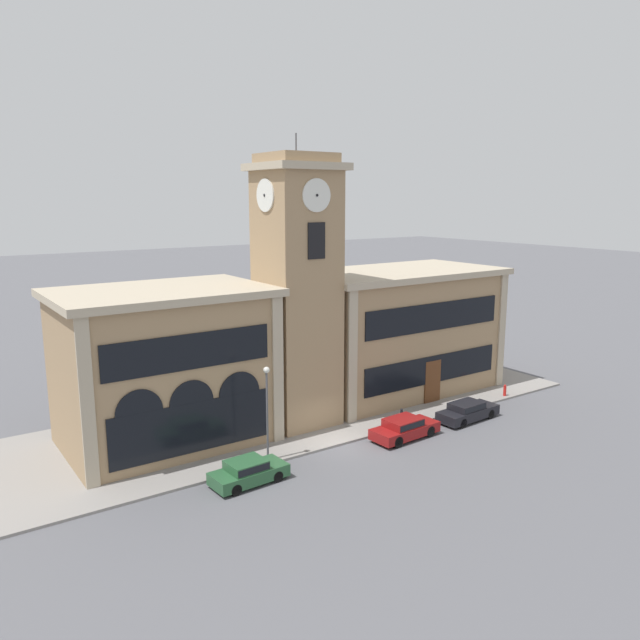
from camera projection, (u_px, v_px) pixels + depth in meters
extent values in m
plane|color=#56565B|center=(341.00, 446.00, 37.88)|extent=(300.00, 300.00, 0.00)
cube|color=gray|center=(286.00, 415.00, 42.97)|extent=(43.87, 12.64, 0.15)
cube|color=#9E7F5B|center=(297.00, 302.00, 40.17)|extent=(4.36, 4.36, 16.47)
cube|color=tan|center=(296.00, 167.00, 38.54)|extent=(5.06, 5.06, 0.45)
cube|color=#9E7F5B|center=(296.00, 158.00, 38.43)|extent=(4.01, 4.01, 0.60)
cylinder|color=#4C4C51|center=(296.00, 143.00, 38.26)|extent=(0.10, 0.10, 1.20)
cylinder|color=silver|center=(317.00, 195.00, 37.07)|extent=(1.99, 0.10, 1.99)
cylinder|color=black|center=(317.00, 195.00, 37.01)|extent=(0.16, 0.04, 0.16)
cylinder|color=silver|center=(265.00, 195.00, 37.62)|extent=(0.10, 1.99, 1.99)
cylinder|color=black|center=(264.00, 195.00, 37.58)|extent=(0.04, 0.16, 0.16)
cube|color=black|center=(316.00, 241.00, 37.60)|extent=(1.22, 0.10, 2.20)
cube|color=#9E7F5B|center=(164.00, 371.00, 37.67)|extent=(11.84, 8.01, 9.12)
cube|color=tan|center=(160.00, 292.00, 36.75)|extent=(12.54, 8.71, 0.45)
cube|color=tan|center=(87.00, 406.00, 31.28)|extent=(0.70, 0.16, 9.12)
cube|color=tan|center=(278.00, 371.00, 37.49)|extent=(0.70, 0.16, 9.12)
cube|color=black|center=(190.00, 352.00, 34.02)|extent=(9.71, 0.10, 2.01)
cube|color=black|center=(193.00, 428.00, 34.86)|extent=(9.47, 0.10, 2.92)
cylinder|color=black|center=(139.00, 413.00, 32.92)|extent=(2.60, 0.06, 2.60)
cylinder|color=black|center=(192.00, 403.00, 34.57)|extent=(2.60, 0.06, 2.60)
cylinder|color=black|center=(240.00, 393.00, 36.22)|extent=(2.60, 0.06, 2.60)
cube|color=#9E7F5B|center=(396.00, 334.00, 48.05)|extent=(15.46, 8.01, 9.02)
cube|color=tan|center=(398.00, 273.00, 47.14)|extent=(16.16, 8.71, 0.45)
cube|color=tan|center=(353.00, 359.00, 40.66)|extent=(0.70, 0.16, 9.02)
cube|color=tan|center=(502.00, 331.00, 48.88)|extent=(0.70, 0.16, 9.02)
cube|color=black|center=(435.00, 317.00, 44.40)|extent=(12.67, 0.10, 1.99)
cube|color=#5B3319|center=(432.00, 382.00, 45.34)|extent=(1.50, 0.12, 3.25)
cube|color=black|center=(433.00, 369.00, 45.16)|extent=(12.67, 0.10, 2.02)
cube|color=#285633|center=(249.00, 474.00, 32.88)|extent=(4.18, 2.02, 0.65)
cube|color=#285633|center=(246.00, 465.00, 32.67)|extent=(2.05, 1.72, 0.49)
cube|color=black|center=(246.00, 465.00, 32.67)|extent=(1.97, 1.75, 0.37)
cylinder|color=black|center=(261.00, 466.00, 34.29)|extent=(0.62, 0.25, 0.61)
cylinder|color=black|center=(277.00, 476.00, 33.07)|extent=(0.62, 0.25, 0.61)
cylinder|color=black|center=(221.00, 479.00, 32.77)|extent=(0.62, 0.25, 0.61)
cylinder|color=black|center=(236.00, 490.00, 31.54)|extent=(0.62, 0.25, 0.61)
cube|color=maroon|center=(405.00, 430.00, 39.02)|extent=(4.66, 2.08, 0.64)
cube|color=maroon|center=(403.00, 422.00, 38.80)|extent=(2.28, 1.77, 0.50)
cube|color=black|center=(403.00, 422.00, 38.80)|extent=(2.19, 1.80, 0.37)
cylinder|color=black|center=(411.00, 424.00, 40.53)|extent=(0.73, 0.26, 0.72)
cylinder|color=black|center=(430.00, 431.00, 39.28)|extent=(0.73, 0.26, 0.72)
cylinder|color=black|center=(379.00, 434.00, 38.83)|extent=(0.73, 0.26, 0.72)
cylinder|color=black|center=(398.00, 442.00, 37.58)|extent=(0.73, 0.26, 0.72)
cube|color=black|center=(468.00, 413.00, 42.22)|extent=(4.76, 1.97, 0.65)
cube|color=black|center=(466.00, 406.00, 42.00)|extent=(2.33, 1.66, 0.45)
cube|color=black|center=(466.00, 406.00, 42.00)|extent=(2.24, 1.69, 0.34)
cylinder|color=black|center=(473.00, 408.00, 43.70)|extent=(0.65, 0.25, 0.64)
cylinder|color=black|center=(490.00, 414.00, 42.54)|extent=(0.65, 0.25, 0.64)
cylinder|color=black|center=(445.00, 417.00, 41.96)|extent=(0.65, 0.25, 0.64)
cylinder|color=black|center=(463.00, 423.00, 40.80)|extent=(0.65, 0.25, 0.64)
cylinder|color=#4C4C51|center=(267.00, 417.00, 35.01)|extent=(0.12, 0.12, 5.13)
sphere|color=silver|center=(266.00, 370.00, 34.48)|extent=(0.36, 0.36, 0.36)
cylinder|color=black|center=(401.00, 417.00, 41.08)|extent=(0.18, 0.18, 0.90)
sphere|color=black|center=(402.00, 410.00, 40.98)|extent=(0.16, 0.16, 0.16)
cylinder|color=red|center=(505.00, 391.00, 46.95)|extent=(0.22, 0.22, 0.70)
sphere|color=red|center=(505.00, 386.00, 46.87)|extent=(0.19, 0.19, 0.19)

